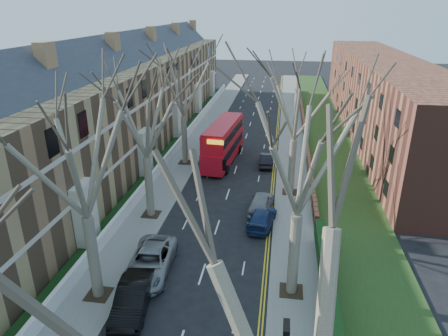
% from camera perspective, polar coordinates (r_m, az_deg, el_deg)
% --- Properties ---
extents(pavement_left, '(3.00, 102.00, 0.12)m').
position_cam_1_polar(pavement_left, '(54.44, -3.10, 4.93)').
color(pavement_left, slate).
rests_on(pavement_left, ground).
extents(pavement_right, '(3.00, 102.00, 0.12)m').
position_cam_1_polar(pavement_right, '(53.42, 9.65, 4.31)').
color(pavement_right, slate).
rests_on(pavement_right, ground).
extents(terrace_left, '(9.70, 78.00, 13.60)m').
position_cam_1_polar(terrace_left, '(47.82, -14.30, 8.65)').
color(terrace_left, '#8C6847').
rests_on(terrace_left, ground).
extents(flats_right, '(13.97, 54.00, 10.00)m').
position_cam_1_polar(flats_right, '(57.52, 21.57, 9.43)').
color(flats_right, brown).
rests_on(flats_right, ground).
extents(front_wall_left, '(0.30, 78.00, 1.00)m').
position_cam_1_polar(front_wall_left, '(47.25, -6.99, 2.80)').
color(front_wall_left, white).
rests_on(front_wall_left, ground).
extents(grass_verge_right, '(6.00, 102.00, 0.06)m').
position_cam_1_polar(grass_verge_right, '(53.71, 14.47, 4.11)').
color(grass_verge_right, '#263E16').
rests_on(grass_verge_right, ground).
extents(tree_left_mid, '(10.50, 10.50, 14.71)m').
position_cam_1_polar(tree_left_mid, '(21.68, -20.29, 3.10)').
color(tree_left_mid, brown).
rests_on(tree_left_mid, ground).
extents(tree_left_far, '(10.15, 10.15, 14.22)m').
position_cam_1_polar(tree_left_far, '(30.54, -11.52, 8.67)').
color(tree_left_far, brown).
rests_on(tree_left_far, ground).
extents(tree_left_dist, '(10.50, 10.50, 14.71)m').
position_cam_1_polar(tree_left_dist, '(41.75, -6.01, 12.96)').
color(tree_left_dist, brown).
rests_on(tree_left_dist, ground).
extents(tree_right_mid, '(10.50, 10.50, 14.71)m').
position_cam_1_polar(tree_right_mid, '(21.02, 11.17, 3.50)').
color(tree_right_mid, brown).
rests_on(tree_right_mid, ground).
extents(tree_right_far, '(10.15, 10.15, 14.22)m').
position_cam_1_polar(tree_right_far, '(34.64, 10.36, 10.32)').
color(tree_right_far, brown).
rests_on(tree_right_far, ground).
extents(double_decker_bus, '(3.35, 10.55, 4.36)m').
position_cam_1_polar(double_decker_bus, '(43.84, -0.10, 3.53)').
color(double_decker_bus, red).
rests_on(double_decker_bus, ground).
extents(car_left_mid, '(2.29, 5.04, 1.60)m').
position_cam_1_polar(car_left_mid, '(24.27, -12.91, -17.69)').
color(car_left_mid, black).
rests_on(car_left_mid, ground).
extents(car_left_far, '(3.00, 5.94, 1.61)m').
position_cam_1_polar(car_left_far, '(26.90, -10.47, -13.00)').
color(car_left_far, gray).
rests_on(car_left_far, ground).
extents(car_right_near, '(2.43, 4.75, 1.32)m').
position_cam_1_polar(car_right_near, '(31.81, 5.44, -7.07)').
color(car_right_near, navy).
rests_on(car_right_near, ground).
extents(car_right_mid, '(2.24, 4.64, 1.53)m').
position_cam_1_polar(car_right_mid, '(33.82, 5.28, -4.98)').
color(car_right_mid, gray).
rests_on(car_right_mid, ground).
extents(car_right_far, '(1.52, 4.08, 1.33)m').
position_cam_1_polar(car_right_far, '(43.55, 6.05, 1.21)').
color(car_right_far, black).
rests_on(car_right_far, ground).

